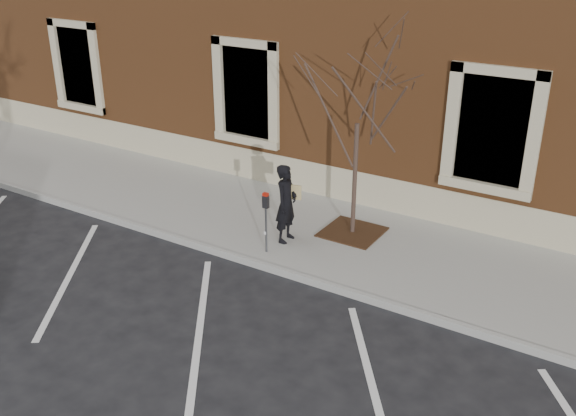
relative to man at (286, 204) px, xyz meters
The scene contains 9 objects.
ground 1.43m from the man, 73.67° to the right, with size 120.00×120.00×0.00m, color #28282B.
sidewalk_near 1.20m from the man, 68.29° to the left, with size 40.00×3.50×0.15m, color #9E9D95.
curb_near 1.42m from the man, 74.41° to the right, with size 40.00×0.12×0.15m, color #9E9E99.
parking_stripes 3.37m from the man, 84.74° to the right, with size 28.00×4.40×0.01m, color silver, non-canonical shape.
building_civic 7.38m from the man, 87.49° to the left, with size 40.00×8.62×8.00m.
man is the anchor object (origin of this frame).
parking_meter 0.66m from the man, 95.10° to the right, with size 0.12×0.09×1.28m.
tree_grate 1.66m from the man, 45.76° to the left, with size 1.19×1.19×0.03m, color #3C2413.
sapling 2.66m from the man, 45.76° to the left, with size 2.62×2.62×4.37m.
Camera 1 is at (6.04, -9.10, 6.17)m, focal length 40.00 mm.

